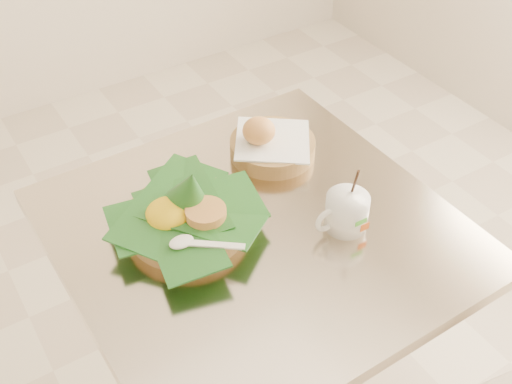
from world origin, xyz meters
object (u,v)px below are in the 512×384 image
bread_basket (270,144)px  coffee_mug (346,211)px  cafe_table (257,303)px  rice_basket (186,213)px

bread_basket → coffee_mug: size_ratio=1.53×
cafe_table → coffee_mug: bearing=-31.3°
rice_basket → coffee_mug: bearing=-31.3°
rice_basket → bread_basket: size_ratio=1.33×
coffee_mug → cafe_table: bearing=148.7°
rice_basket → bread_basket: bearing=22.6°
rice_basket → bread_basket: 0.27m
bread_basket → coffee_mug: coffee_mug is taller
bread_basket → cafe_table: bearing=-129.5°
bread_basket → coffee_mug: 0.26m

